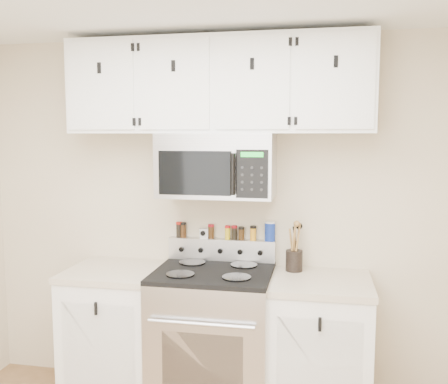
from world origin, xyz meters
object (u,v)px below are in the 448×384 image
at_px(range, 213,338).
at_px(microwave, 217,165).
at_px(utensil_crock, 294,259).
at_px(salt_canister, 270,231).

distance_m(range, microwave, 1.15).
height_order(utensil_crock, salt_canister, utensil_crock).
bearing_deg(range, salt_canister, 39.70).
relative_size(microwave, utensil_crock, 2.32).
xyz_separation_m(utensil_crock, salt_canister, (-0.17, 0.09, 0.17)).
height_order(range, salt_canister, salt_canister).
bearing_deg(range, microwave, 89.77).
bearing_deg(salt_canister, range, -140.30).
xyz_separation_m(microwave, salt_canister, (0.34, 0.16, -0.46)).
height_order(range, microwave, microwave).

